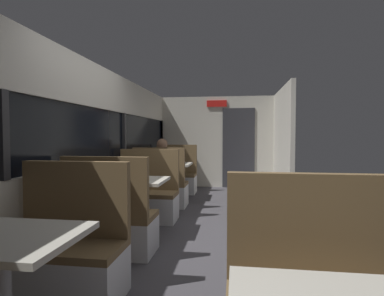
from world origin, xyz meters
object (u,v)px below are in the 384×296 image
object	(u,v)px
dining_table_far_window	(169,168)
bench_far_window_facing_entry	(175,178)
dining_table_mid_window	(132,187)
bench_near_window_facing_entry	(66,257)
bench_mid_window_facing_end	(111,225)
bench_far_window_facing_end	(161,189)
bench_mid_window_facing_entry	(147,199)
dining_table_near_window	(1,252)
seated_passenger	(162,177)
coffee_cup_primary	(139,175)

from	to	relation	value
dining_table_far_window	bench_far_window_facing_entry	distance (m)	0.77
dining_table_mid_window	bench_far_window_facing_entry	world-z (taller)	bench_far_window_facing_entry
bench_near_window_facing_entry	bench_mid_window_facing_end	bearing A→B (deg)	90.00
bench_near_window_facing_entry	dining_table_far_window	size ratio (longest dim) A/B	1.22
bench_mid_window_facing_end	bench_far_window_facing_end	xyz separation A→B (m)	(0.00, 2.33, 0.00)
bench_mid_window_facing_entry	dining_table_far_window	xyz separation A→B (m)	(0.00, 1.63, 0.31)
dining_table_near_window	seated_passenger	distance (m)	4.02
bench_near_window_facing_entry	bench_far_window_facing_end	size ratio (longest dim) A/B	1.00
dining_table_mid_window	dining_table_far_window	xyz separation A→B (m)	(0.00, 2.33, 0.00)
dining_table_near_window	bench_mid_window_facing_entry	distance (m)	3.04
dining_table_far_window	dining_table_near_window	bearing A→B (deg)	-90.00
dining_table_mid_window	dining_table_far_window	distance (m)	2.33
bench_mid_window_facing_end	seated_passenger	xyz separation A→B (m)	(0.00, 2.40, 0.21)
bench_near_window_facing_entry	bench_far_window_facing_end	distance (m)	3.25
dining_table_mid_window	bench_mid_window_facing_end	distance (m)	0.77
bench_mid_window_facing_end	bench_far_window_facing_entry	world-z (taller)	same
bench_mid_window_facing_entry	bench_far_window_facing_end	world-z (taller)	same
bench_near_window_facing_entry	seated_passenger	world-z (taller)	seated_passenger
bench_mid_window_facing_end	coffee_cup_primary	size ratio (longest dim) A/B	12.22
seated_passenger	dining_table_mid_window	bearing A→B (deg)	-90.00
dining_table_far_window	bench_far_window_facing_end	xyz separation A→B (m)	(0.00, -0.70, -0.31)
dining_table_mid_window	bench_far_window_facing_entry	distance (m)	3.04
bench_far_window_facing_entry	bench_mid_window_facing_end	bearing A→B (deg)	-90.00
dining_table_mid_window	bench_far_window_facing_end	xyz separation A→B (m)	(0.00, 1.63, -0.31)
dining_table_near_window	dining_table_mid_window	size ratio (longest dim) A/B	1.00
bench_far_window_facing_end	bench_far_window_facing_entry	xyz separation A→B (m)	(0.00, 1.40, 0.00)
dining_table_near_window	seated_passenger	world-z (taller)	seated_passenger
dining_table_near_window	dining_table_far_window	distance (m)	4.65
bench_mid_window_facing_entry	bench_far_window_facing_end	distance (m)	0.93
bench_near_window_facing_entry	dining_table_far_window	distance (m)	3.96
bench_near_window_facing_entry	coffee_cup_primary	distance (m)	1.74
bench_mid_window_facing_end	coffee_cup_primary	world-z (taller)	bench_mid_window_facing_end
dining_table_mid_window	coffee_cup_primary	xyz separation A→B (m)	(0.09, 0.05, 0.15)
coffee_cup_primary	dining_table_far_window	bearing A→B (deg)	92.21
bench_mid_window_facing_end	bench_far_window_facing_end	distance (m)	2.33
dining_table_mid_window	bench_far_window_facing_end	size ratio (longest dim) A/B	0.82
dining_table_mid_window	bench_mid_window_facing_entry	bearing A→B (deg)	90.00
bench_near_window_facing_entry	coffee_cup_primary	world-z (taller)	bench_near_window_facing_entry
coffee_cup_primary	dining_table_near_window	bearing A→B (deg)	-92.13
dining_table_near_window	bench_mid_window_facing_end	bearing A→B (deg)	90.00
dining_table_near_window	dining_table_mid_window	distance (m)	2.33
bench_mid_window_facing_entry	bench_mid_window_facing_end	bearing A→B (deg)	-90.00
dining_table_mid_window	bench_mid_window_facing_end	world-z (taller)	bench_mid_window_facing_end
dining_table_near_window	bench_far_window_facing_end	bearing A→B (deg)	90.00
dining_table_near_window	bench_near_window_facing_entry	bearing A→B (deg)	90.00
bench_near_window_facing_entry	bench_far_window_facing_entry	xyz separation A→B (m)	(0.00, 4.65, 0.00)
bench_near_window_facing_entry	bench_mid_window_facing_end	distance (m)	0.93
bench_near_window_facing_entry	bench_mid_window_facing_entry	world-z (taller)	same
dining_table_mid_window	bench_far_window_facing_entry	bearing A→B (deg)	90.00
dining_table_mid_window	bench_mid_window_facing_entry	size ratio (longest dim) A/B	0.82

